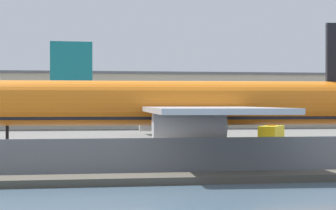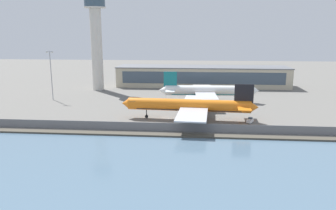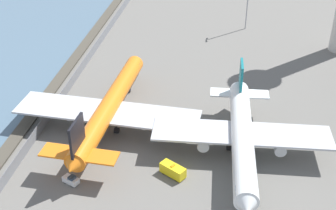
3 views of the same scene
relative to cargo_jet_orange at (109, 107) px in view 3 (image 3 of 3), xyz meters
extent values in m
plane|color=#66635E|center=(-8.12, 1.45, -4.95)|extent=(500.00, 500.00, 0.00)
cube|color=#474238|center=(-8.12, -19.05, -4.70)|extent=(320.00, 3.00, 0.50)
cube|color=slate|center=(-8.12, -14.55, -3.62)|extent=(280.00, 0.08, 2.66)
cylinder|color=slate|center=(-8.12, -14.55, -3.62)|extent=(0.10, 0.10, 2.66)
cylinder|color=orange|center=(-0.76, 0.04, 0.18)|extent=(42.58, 6.52, 4.19)
cone|color=orange|center=(-23.09, 1.27, 0.18)|extent=(2.94, 4.13, 3.98)
cone|color=orange|center=(21.57, -1.19, 0.18)|extent=(2.93, 3.92, 3.77)
cube|color=#232D3D|center=(-20.24, 1.12, 0.71)|extent=(2.50, 3.69, 1.26)
cube|color=black|center=(-0.76, 0.04, -0.97)|extent=(36.18, 5.33, 0.75)
cube|color=#B7BABF|center=(0.80, -10.24, -0.34)|extent=(10.44, 20.84, 0.42)
cube|color=#B7BABF|center=(1.92, 10.09, -0.34)|extent=(10.44, 20.84, 0.42)
cylinder|color=#B7BABF|center=(-0.38, -8.54, -1.70)|extent=(6.06, 2.63, 2.31)
cylinder|color=#B7BABF|center=(0.56, 8.53, -1.70)|extent=(6.06, 2.63, 2.31)
cube|color=black|center=(17.88, -0.99, 4.38)|extent=(6.38, 0.85, 7.13)
cube|color=orange|center=(17.67, -4.71, 0.50)|extent=(4.65, 7.69, 0.34)
cube|color=orange|center=(18.08, 2.74, 0.50)|extent=(4.65, 7.69, 0.34)
cylinder|color=black|center=(-15.58, 0.86, -3.14)|extent=(0.29, 0.29, 2.45)
cylinder|color=black|center=(-15.58, 0.86, -4.36)|extent=(1.20, 0.53, 1.17)
cylinder|color=black|center=(2.08, -2.32, -3.14)|extent=(0.34, 0.34, 2.45)
cylinder|color=black|center=(2.08, -2.32, -4.36)|extent=(1.40, 1.02, 1.35)
cylinder|color=black|center=(2.33, 2.08, -3.14)|extent=(0.34, 0.34, 2.45)
cylinder|color=black|center=(2.33, 2.08, -4.36)|extent=(1.40, 1.02, 1.35)
cylinder|color=white|center=(7.28, 29.30, 0.39)|extent=(38.02, 6.48, 4.36)
cone|color=white|center=(27.36, 30.43, 0.39)|extent=(3.06, 4.29, 4.14)
cone|color=white|center=(-12.81, 28.17, 0.39)|extent=(3.05, 4.08, 3.92)
cube|color=#232D3D|center=(24.66, 30.28, 0.93)|extent=(2.60, 3.83, 1.31)
cube|color=#14707A|center=(7.28, 29.30, -0.81)|extent=(32.31, 5.29, 0.78)
cube|color=#B7BABF|center=(4.88, 38.26, -0.16)|extent=(9.33, 18.60, 0.44)
cube|color=#B7BABF|center=(5.90, 20.13, -0.16)|extent=(9.33, 18.60, 0.44)
cylinder|color=#B7BABF|center=(6.09, 36.87, -1.57)|extent=(5.42, 2.69, 2.40)
cylinder|color=#B7BABF|center=(6.95, 21.64, -1.57)|extent=(5.42, 2.69, 2.40)
cube|color=#14707A|center=(-9.34, 28.37, 4.75)|extent=(5.70, 0.84, 7.41)
cube|color=white|center=(-9.53, 31.69, 0.72)|extent=(4.15, 6.86, 0.35)
cube|color=white|center=(-9.15, 25.04, 0.72)|extent=(4.15, 6.86, 0.35)
cylinder|color=black|center=(20.50, 30.05, -3.07)|extent=(0.31, 0.31, 2.55)
cylinder|color=black|center=(20.50, 30.05, -4.34)|extent=(1.25, 0.55, 1.22)
cylinder|color=black|center=(4.51, 31.44, -3.07)|extent=(0.35, 0.35, 2.55)
cylinder|color=black|center=(4.51, 31.44, -4.34)|extent=(1.46, 1.06, 1.40)
cylinder|color=black|center=(4.76, 26.87, -3.07)|extent=(0.35, 0.35, 2.55)
cylinder|color=black|center=(4.76, 26.87, -4.34)|extent=(1.46, 1.06, 1.40)
cube|color=white|center=(20.09, -2.42, -4.21)|extent=(2.80, 3.58, 1.11)
cube|color=#283847|center=(20.26, -2.06, -3.40)|extent=(1.63, 1.55, 0.50)
cylinder|color=black|center=(19.89, -1.23, -4.60)|extent=(0.49, 0.73, 0.70)
cylinder|color=black|center=(21.13, -1.80, -4.60)|extent=(0.49, 0.73, 0.70)
cylinder|color=black|center=(19.06, -3.03, -4.60)|extent=(0.49, 0.73, 0.70)
cylinder|color=black|center=(20.29, -3.60, -4.60)|extent=(0.49, 0.73, 0.70)
cube|color=yellow|center=(14.85, 16.44, -3.69)|extent=(4.52, 5.53, 2.07)
cube|color=#283847|center=(13.89, 14.90, -3.30)|extent=(2.30, 2.02, 0.83)
cube|color=orange|center=(14.85, 16.44, -2.55)|extent=(1.16, 0.98, 0.16)
cylinder|color=black|center=(14.79, 14.58, -4.53)|extent=(0.63, 0.83, 0.84)
cylinder|color=black|center=(13.21, 15.56, -4.53)|extent=(0.63, 0.83, 0.84)
cylinder|color=black|center=(16.49, 17.32, -4.53)|extent=(0.63, 0.83, 0.84)
cylinder|color=black|center=(14.91, 18.30, -4.53)|extent=(0.63, 0.83, 0.84)
camera|label=1|loc=(-10.65, -60.87, 0.29)|focal=70.00mm
camera|label=2|loc=(1.91, -110.77, 24.64)|focal=35.00mm
camera|label=3|loc=(84.74, 26.30, 54.48)|focal=50.00mm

